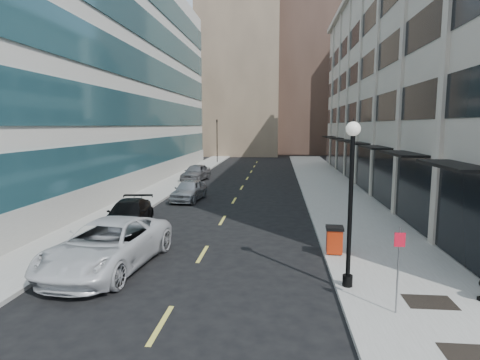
% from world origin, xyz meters
% --- Properties ---
extents(sidewalk_right, '(5.00, 80.00, 0.15)m').
position_xyz_m(sidewalk_right, '(7.50, 20.00, 0.07)').
color(sidewalk_right, gray).
rests_on(sidewalk_right, ground).
extents(sidewalk_left, '(3.00, 80.00, 0.15)m').
position_xyz_m(sidewalk_left, '(-6.50, 20.00, 0.07)').
color(sidewalk_left, gray).
rests_on(sidewalk_left, ground).
extents(building_right, '(15.30, 46.50, 18.25)m').
position_xyz_m(building_right, '(16.94, 26.99, 8.99)').
color(building_right, '#BFB4A1').
rests_on(building_right, ground).
extents(building_left, '(16.14, 46.00, 20.00)m').
position_xyz_m(building_left, '(-15.95, 27.00, 9.99)').
color(building_left, silver).
rests_on(building_left, ground).
extents(skyline_tan_near, '(14.00, 18.00, 28.00)m').
position_xyz_m(skyline_tan_near, '(-4.00, 68.00, 14.00)').
color(skyline_tan_near, '#967F62').
rests_on(skyline_tan_near, ground).
extents(skyline_brown, '(12.00, 16.00, 34.00)m').
position_xyz_m(skyline_brown, '(8.00, 72.00, 17.00)').
color(skyline_brown, '#4F3A2F').
rests_on(skyline_brown, ground).
extents(skyline_tan_far, '(12.00, 14.00, 22.00)m').
position_xyz_m(skyline_tan_far, '(-14.00, 78.00, 11.00)').
color(skyline_tan_far, '#967F62').
rests_on(skyline_tan_far, ground).
extents(skyline_stone, '(10.00, 14.00, 20.00)m').
position_xyz_m(skyline_stone, '(18.00, 66.00, 10.00)').
color(skyline_stone, '#BFB4A1').
rests_on(skyline_stone, ground).
extents(grate_mid, '(1.40, 1.00, 0.01)m').
position_xyz_m(grate_mid, '(7.60, 1.00, 0.15)').
color(grate_mid, black).
rests_on(grate_mid, sidewalk_right).
extents(grate_far, '(1.40, 1.00, 0.01)m').
position_xyz_m(grate_far, '(7.60, 3.80, 0.15)').
color(grate_far, black).
rests_on(grate_far, sidewalk_right).
extents(road_centerline, '(0.15, 68.20, 0.01)m').
position_xyz_m(road_centerline, '(0.00, 17.00, 0.01)').
color(road_centerline, '#D8CC4C').
rests_on(road_centerline, ground).
extents(traffic_signal, '(0.66, 0.66, 6.98)m').
position_xyz_m(traffic_signal, '(-5.50, 48.00, 5.72)').
color(traffic_signal, black).
rests_on(traffic_signal, ground).
extents(car_white_van, '(3.56, 6.67, 1.78)m').
position_xyz_m(car_white_van, '(-3.20, 6.00, 0.89)').
color(car_white_van, silver).
rests_on(car_white_van, ground).
extents(car_black_pickup, '(2.50, 5.02, 1.40)m').
position_xyz_m(car_black_pickup, '(-4.70, 12.03, 0.70)').
color(car_black_pickup, black).
rests_on(car_black_pickup, ground).
extents(car_silver_sedan, '(2.16, 4.51, 1.49)m').
position_xyz_m(car_silver_sedan, '(-3.20, 19.75, 0.74)').
color(car_silver_sedan, '#95989D').
rests_on(car_silver_sedan, ground).
extents(car_grey_sedan, '(2.52, 4.91, 1.60)m').
position_xyz_m(car_grey_sedan, '(-4.80, 29.87, 0.80)').
color(car_grey_sedan, slate).
rests_on(car_grey_sedan, ground).
extents(trash_bin, '(0.73, 0.80, 1.13)m').
position_xyz_m(trash_bin, '(5.40, 8.13, 0.76)').
color(trash_bin, '#A7260B').
rests_on(trash_bin, sidewalk_right).
extents(lamppost, '(0.45, 0.45, 5.41)m').
position_xyz_m(lamppost, '(5.38, 4.79, 3.33)').
color(lamppost, black).
rests_on(lamppost, sidewalk_right).
extents(sign_post, '(0.29, 0.06, 2.46)m').
position_xyz_m(sign_post, '(6.40, 2.99, 1.73)').
color(sign_post, slate).
rests_on(sign_post, sidewalk_right).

